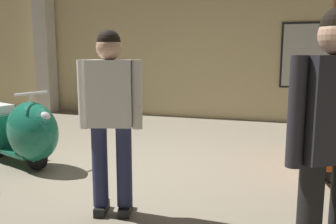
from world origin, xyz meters
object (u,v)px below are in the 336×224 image
Objects in this scene: scooter_0 at (21,131)px; visitor_0 at (332,136)px; lamppost at (335,26)px; visitor_1 at (111,111)px; scooter_1 at (316,126)px.

scooter_0 is 3.79m from visitor_0.
scooter_0 is 4.53m from lamppost.
visitor_1 is (1.73, -0.97, 0.50)m from scooter_0.
lamppost is 1.88× the size of visitor_1.
visitor_1 is (-1.85, -2.13, 0.45)m from scooter_1.
visitor_1 is at bearing -125.43° from lamppost.
lamppost is 1.82× the size of visitor_0.
visitor_0 is at bearing 165.53° from scooter_1.
scooter_0 is 0.97× the size of visitor_0.
scooter_1 reaches higher than scooter_0.
lamppost is (3.83, 1.99, 1.36)m from scooter_0.
visitor_0 is at bearing -125.23° from visitor_1.
lamppost is at bearing 47.69° from scooter_0.
scooter_0 is at bearing 32.60° from visitor_0.
lamppost reaches higher than scooter_1.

